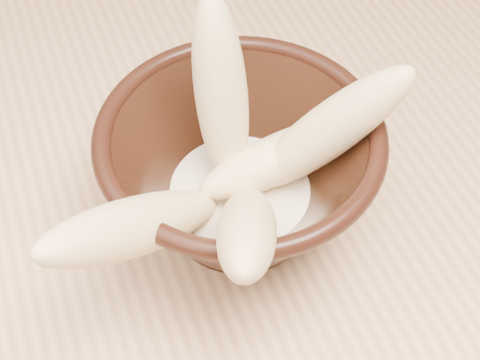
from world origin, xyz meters
The scene contains 8 objects.
table centered at (0.00, 0.00, 0.67)m, with size 1.20×0.80×0.75m.
bowl centered at (-0.15, 0.02, 0.81)m, with size 0.20×0.20×0.11m.
milk_puddle centered at (-0.15, 0.02, 0.79)m, with size 0.11×0.11×0.02m, color beige.
banana_upright centered at (-0.16, 0.05, 0.86)m, with size 0.04×0.04×0.15m, color #DDC082.
banana_left centered at (-0.24, -0.03, 0.85)m, with size 0.04×0.04×0.18m, color #DDC082.
banana_right centered at (-0.10, 0.00, 0.85)m, with size 0.04×0.04×0.15m, color #DDC082.
banana_across centered at (-0.12, 0.02, 0.82)m, with size 0.04×0.04×0.14m, color #DDC082.
banana_front centered at (-0.18, -0.05, 0.85)m, with size 0.04×0.04×0.17m, color #DDC082.
Camera 1 is at (-0.26, -0.27, 1.19)m, focal length 50.00 mm.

